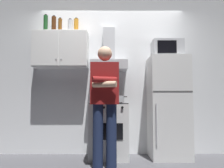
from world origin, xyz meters
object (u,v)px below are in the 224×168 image
object	(u,v)px
person_standing	(105,100)
cooking_pot	(117,99)
stove_oven	(109,130)
refrigerator	(168,107)
bottle_canister_steel	(70,26)
upper_cabinet	(61,50)
range_hood	(109,59)
bottle_rum_dark	(54,25)
bottle_beer_brown	(60,25)
bottle_liquor_amber	(76,26)
bottle_wine_green	(46,24)
microwave	(167,49)

from	to	relation	value
person_standing	cooking_pot	size ratio (longest dim) A/B	5.34
stove_oven	cooking_pot	world-z (taller)	cooking_pot
refrigerator	bottle_canister_steel	distance (m)	2.11
upper_cabinet	cooking_pot	size ratio (longest dim) A/B	2.93
range_hood	cooking_pot	world-z (taller)	range_hood
upper_cabinet	person_standing	size ratio (longest dim) A/B	0.55
person_standing	cooking_pot	distance (m)	0.52
upper_cabinet	bottle_rum_dark	xyz separation A→B (m)	(-0.14, 0.02, 0.44)
bottle_beer_brown	bottle_liquor_amber	xyz separation A→B (m)	(0.26, 0.07, 0.01)
bottle_canister_steel	bottle_rum_dark	bearing A→B (deg)	176.94
person_standing	bottle_beer_brown	bearing A→B (deg)	137.66
range_hood	person_standing	distance (m)	1.01
cooking_pot	bottle_liquor_amber	bearing A→B (deg)	157.52
stove_oven	bottle_canister_steel	xyz separation A→B (m)	(-0.66, 0.13, 1.73)
bottle_beer_brown	bottle_rum_dark	size ratio (longest dim) A/B	0.81
bottle_beer_brown	refrigerator	bearing A→B (deg)	-3.07
person_standing	bottle_wine_green	size ratio (longest dim) A/B	5.29
person_standing	bottle_wine_green	xyz separation A→B (m)	(-1.02, 0.73, 1.30)
microwave	bottle_liquor_amber	world-z (taller)	bottle_liquor_amber
bottle_canister_steel	refrigerator	bearing A→B (deg)	-4.69
stove_oven	range_hood	size ratio (longest dim) A/B	1.17
microwave	bottle_wine_green	world-z (taller)	bottle_wine_green
cooking_pot	bottle_beer_brown	bearing A→B (deg)	167.26
person_standing	bottle_canister_steel	size ratio (longest dim) A/B	6.91
upper_cabinet	bottle_wine_green	world-z (taller)	bottle_wine_green
stove_oven	microwave	world-z (taller)	microwave
bottle_beer_brown	microwave	bearing A→B (deg)	-2.47
upper_cabinet	bottle_wine_green	xyz separation A→B (m)	(-0.27, 0.00, 0.45)
person_standing	range_hood	bearing A→B (deg)	86.09
cooking_pot	bottle_rum_dark	size ratio (longest dim) A/B	1.03
stove_oven	range_hood	world-z (taller)	range_hood
range_hood	person_standing	world-z (taller)	range_hood
microwave	range_hood	bearing A→B (deg)	173.54
bottle_rum_dark	bottle_liquor_amber	world-z (taller)	bottle_rum_dark
stove_oven	person_standing	world-z (taller)	person_standing
range_hood	bottle_liquor_amber	xyz separation A→B (m)	(-0.56, 0.04, 0.58)
bottle_liquor_amber	microwave	bearing A→B (deg)	-5.57
upper_cabinet	microwave	world-z (taller)	upper_cabinet
stove_oven	bottle_liquor_amber	xyz separation A→B (m)	(-0.56, 0.17, 1.74)
bottle_beer_brown	bottle_wine_green	xyz separation A→B (m)	(-0.25, 0.03, 0.03)
bottle_wine_green	bottle_rum_dark	xyz separation A→B (m)	(0.13, 0.02, -0.01)
person_standing	cooking_pot	world-z (taller)	person_standing
bottle_rum_dark	bottle_canister_steel	size ratio (longest dim) A/B	1.25
bottle_wine_green	microwave	bearing A→B (deg)	-3.02
refrigerator	bottle_liquor_amber	world-z (taller)	bottle_liquor_amber
bottle_beer_brown	range_hood	bearing A→B (deg)	2.17
range_hood	bottle_liquor_amber	bearing A→B (deg)	175.95
upper_cabinet	range_hood	distance (m)	0.81
stove_oven	microwave	size ratio (longest dim) A/B	1.82
person_standing	bottle_rum_dark	world-z (taller)	bottle_rum_dark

